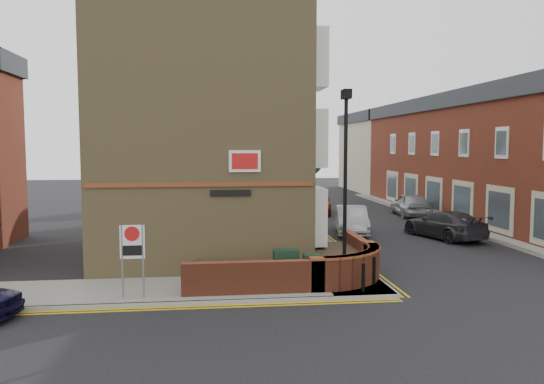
{
  "coord_description": "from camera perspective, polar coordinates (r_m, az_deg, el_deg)",
  "views": [
    {
      "loc": [
        -2.71,
        -15.31,
        4.65
      ],
      "look_at": [
        -0.43,
        4.0,
        2.95
      ],
      "focal_mm": 35.0,
      "sensor_mm": 36.0,
      "label": 1
    }
  ],
  "objects": [
    {
      "name": "ground",
      "position": [
        16.23,
        3.24,
        -11.66
      ],
      "size": [
        120.0,
        120.0,
        0.0
      ],
      "primitive_type": "plane",
      "color": "black",
      "rests_on": "ground"
    },
    {
      "name": "pavement_corner",
      "position": [
        17.44,
        -9.24,
        -10.32
      ],
      "size": [
        13.0,
        3.0,
        0.12
      ],
      "primitive_type": "cube",
      "color": "gray",
      "rests_on": "ground"
    },
    {
      "name": "pavement_main",
      "position": [
        31.99,
        1.81,
        -3.25
      ],
      "size": [
        2.0,
        32.0,
        0.12
      ],
      "primitive_type": "cube",
      "color": "gray",
      "rests_on": "ground"
    },
    {
      "name": "pavement_far",
      "position": [
        32.7,
        22.1,
        -3.44
      ],
      "size": [
        4.0,
        40.0,
        0.12
      ],
      "primitive_type": "cube",
      "color": "gray",
      "rests_on": "ground"
    },
    {
      "name": "kerb_side",
      "position": [
        16.0,
        -9.47,
        -11.74
      ],
      "size": [
        13.0,
        0.15,
        0.12
      ],
      "primitive_type": "cube",
      "color": "gray",
      "rests_on": "ground"
    },
    {
      "name": "kerb_main_near",
      "position": [
        32.16,
        3.57,
        -3.22
      ],
      "size": [
        0.15,
        32.0,
        0.12
      ],
      "primitive_type": "cube",
      "color": "gray",
      "rests_on": "ground"
    },
    {
      "name": "kerb_main_far",
      "position": [
        31.79,
        18.94,
        -3.57
      ],
      "size": [
        0.15,
        40.0,
        0.12
      ],
      "primitive_type": "cube",
      "color": "gray",
      "rests_on": "ground"
    },
    {
      "name": "yellow_lines_side",
      "position": [
        15.78,
        -9.51,
        -12.19
      ],
      "size": [
        13.0,
        0.28,
        0.01
      ],
      "primitive_type": "cube",
      "color": "gold",
      "rests_on": "ground"
    },
    {
      "name": "yellow_lines_main",
      "position": [
        32.21,
        4.01,
        -3.3
      ],
      "size": [
        0.28,
        32.0,
        0.01
      ],
      "primitive_type": "cube",
      "color": "gold",
      "rests_on": "ground"
    },
    {
      "name": "corner_building",
      "position": [
        23.37,
        -7.13,
        8.83
      ],
      "size": [
        8.95,
        10.4,
        13.6
      ],
      "color": "olive",
      "rests_on": "ground"
    },
    {
      "name": "garden_wall",
      "position": [
        18.61,
        1.89,
        -9.48
      ],
      "size": [
        6.8,
        6.0,
        1.2
      ],
      "primitive_type": null,
      "color": "brown",
      "rests_on": "ground"
    },
    {
      "name": "lamppost",
      "position": [
        17.11,
        7.88,
        0.58
      ],
      "size": [
        0.25,
        0.5,
        6.3
      ],
      "color": "black",
      "rests_on": "pavement_corner"
    },
    {
      "name": "utility_cabinet_large",
      "position": [
        17.24,
        1.5,
        -8.18
      ],
      "size": [
        0.8,
        0.45,
        1.2
      ],
      "primitive_type": "cube",
      "color": "#16321F",
      "rests_on": "pavement_corner"
    },
    {
      "name": "utility_cabinet_small",
      "position": [
        17.09,
        4.33,
        -8.48
      ],
      "size": [
        0.55,
        0.4,
        1.1
      ],
      "primitive_type": "cube",
      "color": "#16321F",
      "rests_on": "pavement_corner"
    },
    {
      "name": "bollard_near",
      "position": [
        16.9,
        9.78,
        -9.04
      ],
      "size": [
        0.11,
        0.11,
        0.9
      ],
      "primitive_type": "cylinder",
      "color": "black",
      "rests_on": "pavement_corner"
    },
    {
      "name": "bollard_far",
      "position": [
        17.82,
        10.92,
        -8.33
      ],
      "size": [
        0.11,
        0.11,
        0.9
      ],
      "primitive_type": "cylinder",
      "color": "black",
      "rests_on": "pavement_corner"
    },
    {
      "name": "zone_sign",
      "position": [
        16.25,
        -14.79,
        -5.83
      ],
      "size": [
        0.72,
        0.07,
        2.2
      ],
      "color": "slate",
      "rests_on": "pavement_corner"
    },
    {
      "name": "far_terrace",
      "position": [
        36.61,
        21.35,
        3.7
      ],
      "size": [
        5.4,
        30.4,
        8.0
      ],
      "color": "brown",
      "rests_on": "ground"
    },
    {
      "name": "far_terrace_cream",
      "position": [
        56.02,
        11.19,
        4.29
      ],
      "size": [
        5.4,
        12.4,
        8.0
      ],
      "color": "#BBB79A",
      "rests_on": "ground"
    },
    {
      "name": "tree_near",
      "position": [
        29.73,
        2.39,
        5.1
      ],
      "size": [
        3.64,
        3.65,
        6.7
      ],
      "color": "#382B1E",
      "rests_on": "pavement_main"
    },
    {
      "name": "tree_mid",
      "position": [
        37.66,
        0.46,
        5.83
      ],
      "size": [
        4.03,
        4.03,
        7.42
      ],
      "color": "#382B1E",
      "rests_on": "pavement_main"
    },
    {
      "name": "tree_far",
      "position": [
        45.6,
        -0.81,
        5.33
      ],
      "size": [
        3.81,
        3.81,
        7.0
      ],
      "color": "#382B1E",
      "rests_on": "pavement_main"
    },
    {
      "name": "traffic_light_assembly",
      "position": [
        40.68,
        0.49,
        2.37
      ],
      "size": [
        0.2,
        0.16,
        4.2
      ],
      "color": "black",
      "rests_on": "pavement_main"
    },
    {
      "name": "silver_car_near",
      "position": [
        28.36,
        8.56,
        -3.01
      ],
      "size": [
        2.36,
        4.63,
        1.46
      ],
      "primitive_type": "imported",
      "rotation": [
        0.0,
        0.0,
        -0.19
      ],
      "color": "#94969B",
      "rests_on": "ground"
    },
    {
      "name": "red_car_main",
      "position": [
        36.47,
        4.48,
        -1.24
      ],
      "size": [
        3.23,
        5.35,
        1.39
      ],
      "primitive_type": "imported",
      "rotation": [
        0.0,
        0.0,
        -0.2
      ],
      "color": "maroon",
      "rests_on": "ground"
    },
    {
      "name": "grey_car_far",
      "position": [
        28.09,
        18.01,
        -3.34
      ],
      "size": [
        3.23,
        5.16,
        1.39
      ],
      "primitive_type": "imported",
      "rotation": [
        0.0,
        0.0,
        3.43
      ],
      "color": "#2B2B30",
      "rests_on": "ground"
    },
    {
      "name": "silver_car_far",
      "position": [
        36.26,
        14.68,
        -1.3
      ],
      "size": [
        2.25,
        4.71,
        1.55
      ],
      "primitive_type": "imported",
      "rotation": [
        0.0,
        0.0,
        3.05
      ],
      "color": "#93979A",
      "rests_on": "ground"
    }
  ]
}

